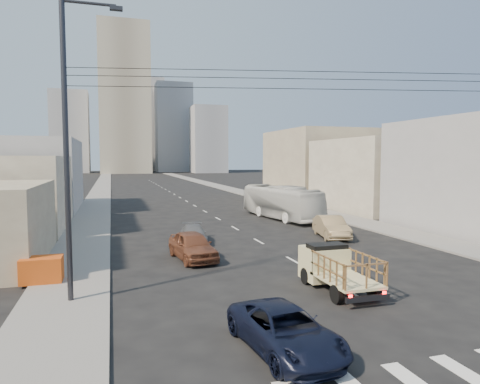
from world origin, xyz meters
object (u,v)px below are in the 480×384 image
sedan_brown (193,246)px  flatbed_pickup (336,266)px  streetlamp_left (69,142)px  navy_pickup (285,330)px  sedan_tan (331,227)px  city_bus (281,202)px  sedan_grey (193,234)px  crate_stack (42,269)px

sedan_brown → flatbed_pickup: bearing=-63.8°
streetlamp_left → navy_pickup: bearing=-45.2°
sedan_tan → flatbed_pickup: bearing=-105.4°
flatbed_pickup → sedan_brown: size_ratio=0.93×
flatbed_pickup → streetlamp_left: 12.28m
flatbed_pickup → streetlamp_left: size_ratio=0.37×
city_bus → navy_pickup: bearing=-119.5°
navy_pickup → city_bus: 28.92m
sedan_brown → streetlamp_left: bearing=-142.5°
navy_pickup → city_bus: bearing=61.7°
sedan_brown → sedan_tan: 11.69m
city_bus → sedan_grey: city_bus is taller
sedan_tan → sedan_grey: (-10.09, 0.88, -0.19)m
navy_pickup → sedan_brown: 12.46m
flatbed_pickup → city_bus: size_ratio=0.38×
flatbed_pickup → city_bus: bearing=73.9°
streetlamp_left → crate_stack: (-1.61, 3.13, -5.75)m
sedan_brown → sedan_grey: sedan_brown is taller
sedan_tan → city_bus: bearing=100.8°
streetlamp_left → crate_stack: size_ratio=6.67×
city_bus → sedan_brown: city_bus is taller
navy_pickup → sedan_brown: bearing=86.0°
sedan_grey → city_bus: bearing=50.1°
navy_pickup → sedan_brown: (-0.52, 12.45, 0.15)m
navy_pickup → city_bus: size_ratio=0.41×
city_bus → sedan_grey: 14.18m
sedan_brown → streetlamp_left: streetlamp_left is taller
city_bus → sedan_brown: (-11.33, -14.36, -0.80)m
crate_stack → sedan_brown: bearing=20.4°
flatbed_pickup → sedan_tan: (6.03, 11.38, -0.30)m
navy_pickup → streetlamp_left: size_ratio=0.39×
flatbed_pickup → sedan_grey: flatbed_pickup is taller
flatbed_pickup → crate_stack: 13.41m
flatbed_pickup → sedan_brown: 9.03m
navy_pickup → crate_stack: bearing=123.6°
flatbed_pickup → sedan_grey: size_ratio=1.05×
navy_pickup → sedan_grey: bearing=82.2°
sedan_brown → sedan_grey: (0.94, 4.75, -0.20)m
sedan_tan → streetlamp_left: 20.40m
flatbed_pickup → sedan_tan: bearing=62.1°
sedan_tan → crate_stack: size_ratio=2.68×
flatbed_pickup → sedan_brown: (-5.00, 7.51, -0.29)m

